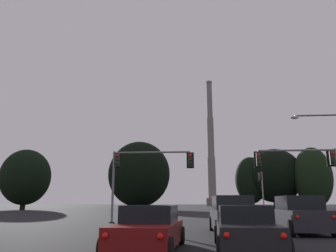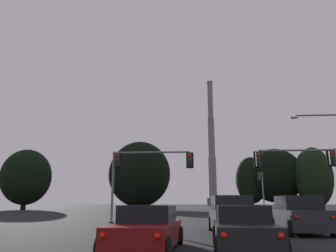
# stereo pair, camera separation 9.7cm
# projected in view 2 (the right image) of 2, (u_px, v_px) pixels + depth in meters

# --- Properties ---
(sedan_center_lane_second) EXTENTS (2.17, 4.77, 1.43)m
(sedan_center_lane_second) POSITION_uv_depth(u_px,v_px,m) (243.00, 229.00, 10.73)
(sedan_center_lane_second) COLOR black
(sedan_center_lane_second) RESTS_ON ground_plane
(sedan_left_lane_second) EXTENTS (2.19, 4.78, 1.43)m
(sedan_left_lane_second) POSITION_uv_depth(u_px,v_px,m) (147.00, 229.00, 10.65)
(sedan_left_lane_second) COLOR maroon
(sedan_left_lane_second) RESTS_ON ground_plane
(suv_right_lane_front) EXTENTS (2.23, 4.95, 1.86)m
(suv_right_lane_front) POSITION_uv_depth(u_px,v_px,m) (299.00, 215.00, 16.74)
(suv_right_lane_front) COLOR #232328
(suv_right_lane_front) RESTS_ON ground_plane
(suv_center_lane_front) EXTENTS (2.21, 4.94, 1.86)m
(suv_center_lane_front) POSITION_uv_depth(u_px,v_px,m) (231.00, 215.00, 16.48)
(suv_center_lane_front) COLOR #232328
(suv_center_lane_front) RESTS_ON ground_plane
(traffic_light_overhead_left) EXTENTS (6.51, 0.50, 5.48)m
(traffic_light_overhead_left) POSITION_uv_depth(u_px,v_px,m) (141.00, 167.00, 25.58)
(traffic_light_overhead_left) COLOR slate
(traffic_light_overhead_left) RESTS_ON ground_plane
(traffic_light_overhead_right) EXTENTS (6.00, 0.50, 5.36)m
(traffic_light_overhead_right) POSITION_uv_depth(u_px,v_px,m) (308.00, 166.00, 23.70)
(traffic_light_overhead_right) COLOR slate
(traffic_light_overhead_right) RESTS_ON ground_plane
(traffic_light_far_right) EXTENTS (0.78, 0.50, 6.02)m
(traffic_light_far_right) POSITION_uv_depth(u_px,v_px,m) (262.00, 186.00, 48.46)
(traffic_light_far_right) COLOR slate
(traffic_light_far_right) RESTS_ON ground_plane
(street_lamp) EXTENTS (3.80, 0.36, 8.09)m
(street_lamp) POSITION_uv_depth(u_px,v_px,m) (336.00, 153.00, 23.96)
(street_lamp) COLOR #56565B
(street_lamp) RESTS_ON ground_plane
(smokestack) EXTENTS (5.50, 5.50, 56.56)m
(smokestack) POSITION_uv_depth(u_px,v_px,m) (212.00, 155.00, 144.60)
(smokestack) COLOR slate
(smokestack) RESTS_ON ground_plane
(treeline_far_right) EXTENTS (11.03, 9.93, 13.16)m
(treeline_far_right) POSITION_uv_depth(u_px,v_px,m) (26.00, 177.00, 72.42)
(treeline_far_right) COLOR black
(treeline_far_right) RESTS_ON ground_plane
(treeline_right_mid) EXTENTS (7.12, 6.41, 11.93)m
(treeline_right_mid) POSITION_uv_depth(u_px,v_px,m) (251.00, 180.00, 75.63)
(treeline_right_mid) COLOR black
(treeline_right_mid) RESTS_ON ground_plane
(treeline_far_left) EXTENTS (13.51, 12.16, 14.75)m
(treeline_far_left) POSITION_uv_depth(u_px,v_px,m) (139.00, 174.00, 71.68)
(treeline_far_left) COLOR black
(treeline_far_left) RESTS_ON ground_plane
(treeline_center_left) EXTENTS (12.78, 11.50, 13.72)m
(treeline_center_left) POSITION_uv_depth(u_px,v_px,m) (275.00, 175.00, 75.13)
(treeline_center_left) COLOR black
(treeline_center_left) RESTS_ON ground_plane
(treeline_left_mid) EXTENTS (8.00, 7.20, 13.30)m
(treeline_left_mid) POSITION_uv_depth(u_px,v_px,m) (314.00, 177.00, 70.14)
(treeline_left_mid) COLOR black
(treeline_left_mid) RESTS_ON ground_plane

